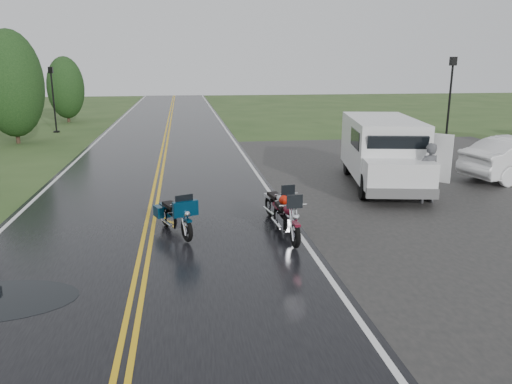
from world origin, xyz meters
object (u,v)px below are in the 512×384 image
lamp_post_far_left (53,100)px  lamp_post_far_right (449,102)px  motorcycle_red (295,225)px  motorcycle_silver (289,211)px  van_white (366,163)px  person_at_van (428,174)px  motorcycle_teal (187,221)px

lamp_post_far_left → lamp_post_far_right: bearing=-21.4°
motorcycle_red → lamp_post_far_left: (-10.45, 22.49, 1.43)m
motorcycle_red → motorcycle_silver: 1.21m
motorcycle_silver → van_white: size_ratio=0.32×
motorcycle_red → person_at_van: size_ratio=1.11×
motorcycle_teal → lamp_post_far_left: 23.17m
motorcycle_teal → lamp_post_far_left: bearing=88.3°
person_at_van → lamp_post_far_right: size_ratio=0.40×
motorcycle_red → lamp_post_far_right: bearing=47.1°
motorcycle_teal → van_white: bearing=7.7°
motorcycle_teal → person_at_van: person_at_van is taller
motorcycle_silver → lamp_post_far_left: (-10.56, 21.29, 1.46)m
lamp_post_far_left → person_at_van: bearing=-51.3°
person_at_van → lamp_post_far_right: 12.50m
person_at_van → lamp_post_far_right: lamp_post_far_right is taller
motorcycle_silver → van_white: 4.18m
motorcycle_silver → lamp_post_far_left: size_ratio=0.49×
lamp_post_far_left → lamp_post_far_right: 23.45m
van_white → lamp_post_far_left: 22.99m
person_at_van → motorcycle_red: bearing=25.0°
van_white → person_at_van: 1.90m
lamp_post_far_left → motorcycle_red: bearing=-65.1°
lamp_post_far_left → motorcycle_silver: bearing=-63.6°
van_white → lamp_post_far_right: bearing=61.3°
motorcycle_red → lamp_post_far_left: 24.85m
motorcycle_red → motorcycle_teal: bearing=158.8°
motorcycle_silver → lamp_post_far_right: 17.10m
van_white → person_at_van: van_white is taller
lamp_post_far_left → lamp_post_far_right: size_ratio=0.88×
motorcycle_red → van_white: 5.12m
motorcycle_red → motorcycle_silver: motorcycle_red is taller
van_white → lamp_post_far_left: lamp_post_far_left is taller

